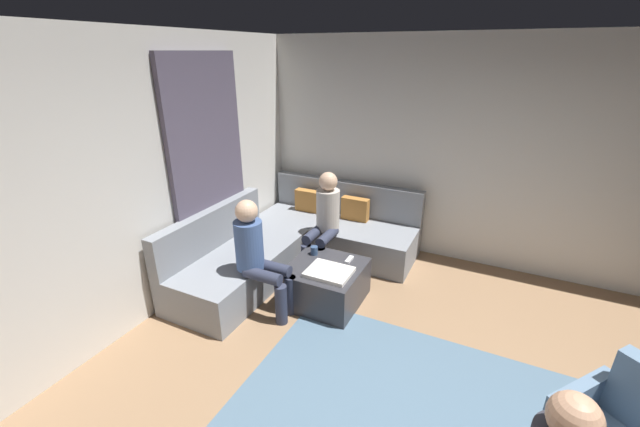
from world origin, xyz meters
TOP-DOWN VIEW (x-y plane):
  - wall_back at (0.00, 2.94)m, footprint 6.00×0.12m
  - wall_left at (-2.94, 0.00)m, footprint 0.12×6.00m
  - curtain_panel at (-2.84, 1.30)m, footprint 0.06×1.10m
  - sectional_couch at (-2.08, 1.88)m, footprint 2.10×2.55m
  - ottoman at (-1.41, 1.30)m, footprint 0.76×0.76m
  - folded_blanket at (-1.31, 1.18)m, footprint 0.44×0.36m
  - coffee_mug at (-1.63, 1.48)m, footprint 0.08×0.08m
  - game_remote at (-1.23, 1.52)m, footprint 0.05×0.15m
  - person_on_couch_back at (-1.72, 1.93)m, footprint 0.30×0.60m
  - person_on_couch_side at (-1.93, 0.86)m, footprint 0.60×0.30m

SIDE VIEW (x-z plane):
  - ottoman at x=-1.41m, z-range 0.00..0.42m
  - sectional_couch at x=-2.08m, z-range -0.15..0.72m
  - game_remote at x=-1.23m, z-range 0.42..0.44m
  - folded_blanket at x=-1.31m, z-range 0.42..0.46m
  - coffee_mug at x=-1.63m, z-range 0.42..0.52m
  - person_on_couch_back at x=-1.72m, z-range 0.06..1.26m
  - person_on_couch_side at x=-1.93m, z-range 0.06..1.26m
  - curtain_panel at x=-2.84m, z-range 0.00..2.50m
  - wall_back at x=0.00m, z-range 0.00..2.70m
  - wall_left at x=-2.94m, z-range 0.00..2.70m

